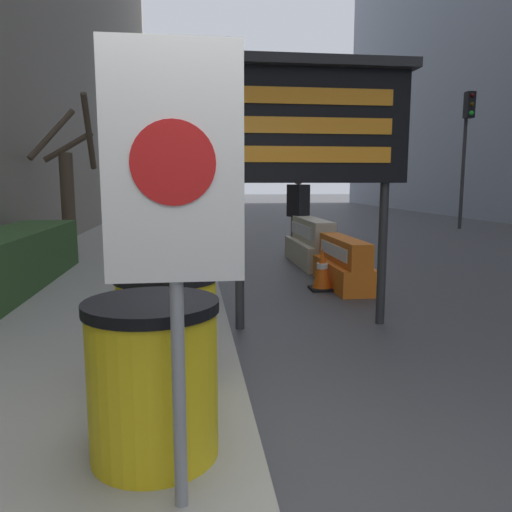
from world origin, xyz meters
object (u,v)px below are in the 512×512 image
Objects in this scene: barrel_drum_foreground at (153,378)px; traffic_cone_near at (322,270)px; traffic_light_far_side at (467,132)px; pedestrian_worker at (298,208)px; message_board at (315,126)px; jersey_barrier_orange_near at (344,265)px; jersey_barrier_cream at (311,244)px; barrel_drum_middle at (167,332)px; warning_sign at (174,199)px; traffic_light_near_curb at (236,130)px.

barrel_drum_foreground is 1.35× the size of traffic_cone_near.
barrel_drum_foreground is 0.19× the size of traffic_light_far_side.
traffic_light_far_side is at bearing 106.02° from pedestrian_worker.
message_board is 2.94m from jersey_barrier_orange_near.
jersey_barrier_cream reaches higher than jersey_barrier_orange_near.
barrel_drum_middle reaches higher than traffic_cone_near.
jersey_barrier_orange_near is (2.50, 3.93, -0.24)m from barrel_drum_middle.
warning_sign reaches higher than jersey_barrier_cream.
barrel_drum_foreground is 0.50× the size of jersey_barrier_orange_near.
barrel_drum_foreground is 8.25m from pedestrian_worker.
barrel_drum_foreground is 0.48× the size of pedestrian_worker.
traffic_cone_near is 7.54m from traffic_light_near_curb.
traffic_cone_near is at bearing 71.64° from message_board.
barrel_drum_foreground is at bearing -97.37° from traffic_light_near_curb.
jersey_barrier_cream is (2.54, 6.91, -0.18)m from barrel_drum_foreground.
jersey_barrier_orange_near is at bearing -81.25° from traffic_light_near_curb.
message_board is 2.68m from traffic_cone_near.
traffic_cone_near is at bearing 64.79° from barrel_drum_foreground.
warning_sign is at bearing -107.92° from jersey_barrier_cream.
jersey_barrier_orange_near is at bearing 57.51° from barrel_drum_middle.
warning_sign reaches higher than barrel_drum_middle.
barrel_drum_middle is 0.42× the size of warning_sign.
barrel_drum_middle reaches higher than jersey_barrier_cream.
barrel_drum_middle is 4.66m from jersey_barrier_orange_near.
traffic_cone_near is (2.10, 3.70, -0.26)m from barrel_drum_middle.
traffic_light_far_side reaches higher than jersey_barrier_orange_near.
barrel_drum_foreground is at bearing -40.16° from pedestrian_worker.
pedestrian_worker is (-6.88, -5.51, -2.20)m from traffic_light_far_side.
jersey_barrier_cream is at bearing 90.00° from jersey_barrier_orange_near.
warning_sign is 16.72m from traffic_light_far_side.
barrel_drum_foreground is 1.00× the size of barrel_drum_middle.
traffic_light_near_curb is at bearing 90.27° from message_board.
traffic_light_far_side reaches higher than traffic_light_near_curb.
pedestrian_worker reaches higher than traffic_cone_near.
jersey_barrier_cream is at bearing 67.61° from barrel_drum_middle.
barrel_drum_middle reaches higher than jersey_barrier_orange_near.
warning_sign is 0.49× the size of traffic_light_near_curb.
message_board reaches higher than warning_sign.
warning_sign is at bearing -113.44° from message_board.
barrel_drum_middle is at bearing -128.50° from message_board.
warning_sign is 3.22× the size of traffic_cone_near.
warning_sign is 0.45× the size of traffic_light_far_side.
traffic_light_far_side reaches higher than message_board.
barrel_drum_middle is at bearing -126.66° from traffic_light_far_side.
traffic_light_far_side reaches higher than barrel_drum_foreground.
jersey_barrier_cream is 0.52× the size of traffic_light_near_curb.
warning_sign reaches higher than pedestrian_worker.
barrel_drum_foreground is 5.02m from traffic_cone_near.
jersey_barrier_orange_near is (2.54, 4.77, -0.24)m from barrel_drum_foreground.
pedestrian_worker is (-0.06, 3.09, 0.72)m from jersey_barrier_orange_near.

